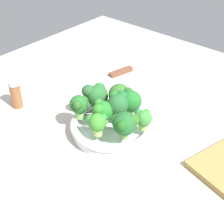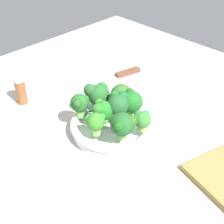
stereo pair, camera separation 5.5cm
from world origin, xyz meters
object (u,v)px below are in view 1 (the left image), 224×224
at_px(broccoli_floret_4, 97,123).
at_px(broccoli_floret_8, 130,100).
at_px(broccoli_floret_1, 119,95).
at_px(bowl, 112,126).
at_px(pepper_shaker, 16,94).
at_px(broccoli_floret_6, 79,105).
at_px(broccoli_floret_0, 96,94).
at_px(broccoli_floret_5, 142,119).
at_px(broccoli_floret_3, 103,110).
at_px(broccoli_floret_2, 124,123).
at_px(knife, 110,76).
at_px(broccoli_floret_7, 118,103).

distance_m(broccoli_floret_4, broccoli_floret_8, 0.13).
bearing_deg(broccoli_floret_1, bowl, -155.22).
relative_size(broccoli_floret_1, pepper_shaker, 0.77).
relative_size(broccoli_floret_6, broccoli_floret_8, 1.01).
bearing_deg(broccoli_floret_4, broccoli_floret_0, 44.30).
height_order(broccoli_floret_1, broccoli_floret_5, broccoli_floret_1).
bearing_deg(broccoli_floret_3, broccoli_floret_4, -155.17).
bearing_deg(broccoli_floret_8, broccoli_floret_5, -118.13).
distance_m(broccoli_floret_2, broccoli_floret_5, 0.06).
distance_m(broccoli_floret_5, broccoli_floret_8, 0.08).
relative_size(broccoli_floret_5, broccoli_floret_8, 0.79).
relative_size(broccoli_floret_1, broccoli_floret_4, 1.10).
distance_m(broccoli_floret_3, broccoli_floret_4, 0.05).
distance_m(broccoli_floret_0, knife, 0.26).
bearing_deg(broccoli_floret_7, broccoli_floret_1, 36.11).
xyz_separation_m(broccoli_floret_4, knife, (0.30, 0.21, -0.07)).
relative_size(broccoli_floret_3, broccoli_floret_7, 0.89).
xyz_separation_m(broccoli_floret_4, broccoli_floret_5, (0.10, -0.07, -0.00)).
bearing_deg(broccoli_floret_4, knife, 35.87).
distance_m(bowl, broccoli_floret_5, 0.10).
bearing_deg(broccoli_floret_5, bowl, 108.15).
xyz_separation_m(broccoli_floret_2, broccoli_floret_8, (0.10, 0.06, -0.01)).
relative_size(broccoli_floret_7, broccoli_floret_8, 1.08).
relative_size(broccoli_floret_5, pepper_shaker, 0.61).
xyz_separation_m(broccoli_floret_0, broccoli_floret_2, (-0.05, -0.15, 0.00)).
bearing_deg(knife, broccoli_floret_3, -142.23).
height_order(broccoli_floret_3, knife, broccoli_floret_3).
relative_size(bowl, broccoli_floret_1, 3.32).
bearing_deg(broccoli_floret_5, pepper_shaker, 107.83).
height_order(broccoli_floret_7, pepper_shaker, broccoli_floret_7).
bearing_deg(pepper_shaker, broccoli_floret_5, -72.17).
xyz_separation_m(bowl, broccoli_floret_0, (0.02, 0.08, 0.06)).
xyz_separation_m(broccoli_floret_5, pepper_shaker, (-0.12, 0.39, -0.03)).
bearing_deg(knife, bowl, -137.86).
bearing_deg(bowl, pepper_shaker, 107.74).
height_order(bowl, broccoli_floret_0, broccoli_floret_0).
relative_size(broccoli_floret_1, broccoli_floret_6, 0.99).
height_order(broccoli_floret_2, broccoli_floret_5, broccoli_floret_2).
distance_m(broccoli_floret_0, broccoli_floret_8, 0.10).
height_order(bowl, broccoli_floret_7, broccoli_floret_7).
height_order(broccoli_floret_3, pepper_shaker, broccoli_floret_3).
bearing_deg(broccoli_floret_6, broccoli_floret_7, -48.43).
relative_size(broccoli_floret_1, broccoli_floret_5, 1.25).
distance_m(broccoli_floret_4, broccoli_floret_6, 0.09).
relative_size(broccoli_floret_8, pepper_shaker, 0.77).
bearing_deg(broccoli_floret_1, broccoli_floret_7, -143.89).
relative_size(broccoli_floret_0, broccoli_floret_2, 0.98).
bearing_deg(knife, broccoli_floret_6, -154.79).
distance_m(broccoli_floret_5, broccoli_floret_6, 0.18).
bearing_deg(broccoli_floret_6, broccoli_floret_3, -66.03).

